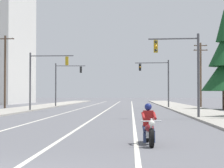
# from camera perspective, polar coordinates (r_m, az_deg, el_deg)

# --- Properties ---
(lane_stripe_center) EXTENTS (0.16, 100.00, 0.01)m
(lane_stripe_center) POSITION_cam_1_polar(r_m,az_deg,el_deg) (53.33, -0.25, -3.39)
(lane_stripe_center) COLOR beige
(lane_stripe_center) RESTS_ON ground
(lane_stripe_left) EXTENTS (0.16, 100.00, 0.01)m
(lane_stripe_left) POSITION_cam_1_polar(r_m,az_deg,el_deg) (53.63, -4.05, -3.38)
(lane_stripe_left) COLOR beige
(lane_stripe_left) RESTS_ON ground
(lane_stripe_right) EXTENTS (0.16, 100.00, 0.01)m
(lane_stripe_right) POSITION_cam_1_polar(r_m,az_deg,el_deg) (53.25, 2.92, -3.39)
(lane_stripe_right) COLOR beige
(lane_stripe_right) RESTS_ON ground
(sidewalk_kerb_right) EXTENTS (4.40, 110.00, 0.14)m
(sidewalk_kerb_right) POSITION_cam_1_polar(r_m,az_deg,el_deg) (48.72, 10.65, -3.47)
(sidewalk_kerb_right) COLOR #9E998E
(sidewalk_kerb_right) RESTS_ON ground
(sidewalk_kerb_left) EXTENTS (4.40, 110.00, 0.14)m
(sidewalk_kerb_left) POSITION_cam_1_polar(r_m,az_deg,el_deg) (49.86, -11.89, -3.42)
(sidewalk_kerb_left) COLOR #9E998E
(sidewalk_kerb_left) RESTS_ON ground
(motorcycle_with_rider) EXTENTS (0.70, 2.19, 1.46)m
(motorcycle_with_rider) POSITION_cam_1_polar(r_m,az_deg,el_deg) (14.36, 5.27, -6.26)
(motorcycle_with_rider) COLOR black
(motorcycle_with_rider) RESTS_ON ground
(traffic_signal_near_right) EXTENTS (3.70, 0.40, 6.20)m
(traffic_signal_near_right) POSITION_cam_1_polar(r_m,az_deg,el_deg) (29.56, 10.26, 2.88)
(traffic_signal_near_right) COLOR #47474C
(traffic_signal_near_right) RESTS_ON ground
(traffic_signal_near_left) EXTENTS (4.71, 0.37, 6.20)m
(traffic_signal_near_left) POSITION_cam_1_polar(r_m,az_deg,el_deg) (42.82, -9.86, 1.62)
(traffic_signal_near_left) COLOR #47474C
(traffic_signal_near_left) RESTS_ON ground
(traffic_signal_mid_right) EXTENTS (4.37, 0.47, 6.20)m
(traffic_signal_mid_right) POSITION_cam_1_polar(r_m,az_deg,el_deg) (51.71, 6.70, 1.06)
(traffic_signal_mid_right) COLOR #47474C
(traffic_signal_mid_right) RESTS_ON ground
(traffic_signal_mid_left) EXTENTS (4.29, 0.55, 6.20)m
(traffic_signal_mid_left) POSITION_cam_1_polar(r_m,az_deg,el_deg) (57.33, -6.84, 0.81)
(traffic_signal_mid_left) COLOR #47474C
(traffic_signal_mid_left) RESTS_ON ground
(utility_pole_left_near) EXTENTS (2.26, 0.26, 9.23)m
(utility_pole_left_near) POSITION_cam_1_polar(r_m,az_deg,el_deg) (52.35, -15.01, 1.91)
(utility_pole_left_near) COLOR #4C3828
(utility_pole_left_near) RESTS_ON ground
(utility_pole_right_far) EXTENTS (1.99, 0.26, 9.07)m
(utility_pole_right_far) POSITION_cam_1_polar(r_m,az_deg,el_deg) (57.70, 12.54, 1.62)
(utility_pole_right_far) COLOR brown
(utility_pole_right_far) RESTS_ON ground
(conifer_tree_right_verge_far) EXTENTS (5.34, 5.34, 11.75)m
(conifer_tree_right_verge_far) POSITION_cam_1_polar(r_m,az_deg,el_deg) (48.30, 15.72, 2.85)
(conifer_tree_right_verge_far) COLOR #423023
(conifer_tree_right_verge_far) RESTS_ON ground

